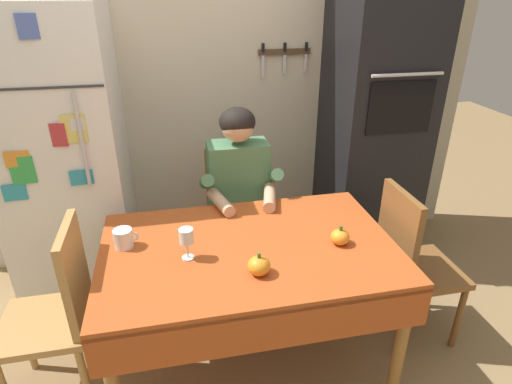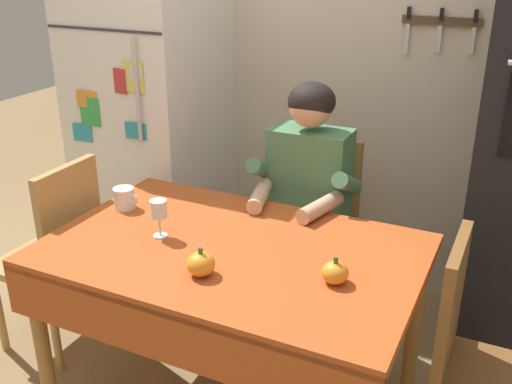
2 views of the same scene
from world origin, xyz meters
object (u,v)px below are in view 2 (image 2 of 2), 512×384
at_px(seated_person, 304,195).
at_px(pumpkin_medium, 335,273).
at_px(pumpkin_large, 202,264).
at_px(chair_left_side, 58,250).
at_px(chair_right_side, 475,360).
at_px(refrigerator, 152,119).
at_px(coffee_mug, 124,198).
at_px(wine_glass, 159,211).
at_px(chair_behind_person, 316,224).
at_px(dining_table, 230,269).

height_order(seated_person, pumpkin_medium, seated_person).
bearing_deg(pumpkin_large, chair_left_side, 165.50).
relative_size(seated_person, chair_right_side, 1.34).
height_order(pumpkin_large, pumpkin_medium, pumpkin_large).
height_order(refrigerator, pumpkin_large, refrigerator).
bearing_deg(pumpkin_medium, refrigerator, 145.85).
bearing_deg(pumpkin_large, coffee_mug, 149.79).
bearing_deg(wine_glass, chair_behind_person, 66.62).
xyz_separation_m(coffee_mug, wine_glass, (0.29, -0.16, 0.06)).
height_order(chair_right_side, wine_glass, chair_right_side).
bearing_deg(pumpkin_medium, chair_left_side, 176.43).
height_order(refrigerator, wine_glass, refrigerator).
distance_m(chair_behind_person, pumpkin_medium, 0.96).
distance_m(seated_person, chair_left_side, 1.14).
bearing_deg(dining_table, pumpkin_large, -89.35).
xyz_separation_m(pumpkin_large, pumpkin_medium, (0.43, 0.15, -0.00)).
xyz_separation_m(wine_glass, pumpkin_large, (0.29, -0.18, -0.07)).
height_order(chair_right_side, pumpkin_large, chair_right_side).
xyz_separation_m(chair_left_side, chair_right_side, (1.80, 0.01, 0.00)).
height_order(refrigerator, pumpkin_medium, refrigerator).
distance_m(dining_table, wine_glass, 0.35).
xyz_separation_m(chair_behind_person, seated_person, (-0.00, -0.19, 0.23)).
bearing_deg(seated_person, chair_behind_person, 90.00).
xyz_separation_m(chair_left_side, coffee_mug, (0.32, 0.11, 0.27)).
xyz_separation_m(seated_person, pumpkin_large, (-0.06, -0.81, 0.05)).
distance_m(pumpkin_large, pumpkin_medium, 0.45).
bearing_deg(chair_behind_person, dining_table, -94.37).
xyz_separation_m(refrigerator, dining_table, (0.95, -0.88, -0.24)).
relative_size(chair_right_side, wine_glass, 6.09).
xyz_separation_m(seated_person, chair_left_side, (-0.96, -0.57, -0.23)).
relative_size(chair_behind_person, chair_right_side, 1.00).
xyz_separation_m(chair_left_side, wine_glass, (0.61, -0.05, 0.34)).
height_order(chair_behind_person, chair_left_side, same).
height_order(chair_behind_person, chair_right_side, same).
bearing_deg(dining_table, chair_right_side, 2.81).
height_order(dining_table, pumpkin_large, pumpkin_large).
xyz_separation_m(chair_left_side, pumpkin_medium, (1.33, -0.08, 0.27)).
xyz_separation_m(chair_behind_person, chair_right_side, (0.84, -0.75, 0.00)).
distance_m(refrigerator, dining_table, 1.32).
relative_size(seated_person, wine_glass, 8.16).
xyz_separation_m(chair_behind_person, pumpkin_medium, (0.37, -0.85, 0.27)).
height_order(dining_table, wine_glass, wine_glass).
xyz_separation_m(refrigerator, pumpkin_medium, (1.38, -0.94, -0.12)).
bearing_deg(refrigerator, chair_behind_person, -5.11).
relative_size(dining_table, seated_person, 1.12).
distance_m(refrigerator, pumpkin_large, 1.45).
bearing_deg(coffee_mug, pumpkin_large, -30.21).
bearing_deg(chair_behind_person, seated_person, -90.00).
height_order(wine_glass, pumpkin_large, wine_glass).
height_order(chair_left_side, pumpkin_medium, chair_left_side).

